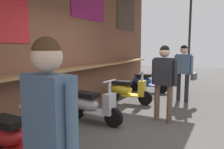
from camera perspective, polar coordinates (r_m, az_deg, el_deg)
ground_plane at (r=4.54m, az=6.13°, el=-14.19°), size 29.97×29.97×0.00m
market_stall_facade at (r=5.24m, az=-13.40°, el=12.65°), size 10.70×2.49×3.92m
scooter_red at (r=3.53m, az=-23.96°, el=-14.46°), size 0.46×1.40×0.97m
scooter_silver at (r=4.94m, az=-5.41°, el=-7.67°), size 0.50×1.40×0.97m
scooter_yellow at (r=6.56m, az=3.59°, el=-3.94°), size 0.48×1.40×0.97m
scooter_blue at (r=8.22m, az=8.73°, el=-1.75°), size 0.50×1.40×0.97m
shopper_with_handbag at (r=7.01m, az=17.83°, el=1.77°), size 0.36×0.67×1.69m
shopper_browsing at (r=1.78m, az=-15.68°, el=-12.11°), size 0.37×0.58×1.72m
shopper_passing at (r=4.95m, az=13.09°, el=-0.20°), size 0.26×0.57×1.67m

